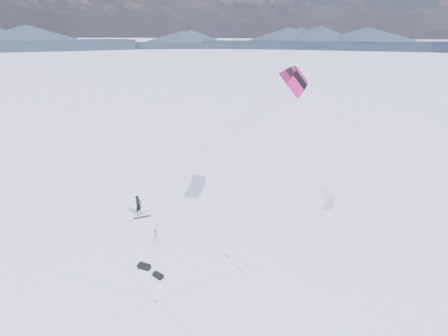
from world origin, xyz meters
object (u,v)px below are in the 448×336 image
at_px(snowkiter, 139,214).
at_px(snowboard, 142,217).
at_px(gear_bag_a, 144,266).
at_px(tripod, 156,235).
at_px(gear_bag_b, 158,275).

bearing_deg(snowkiter, snowboard, -122.53).
relative_size(snowkiter, gear_bag_a, 2.12).
distance_m(snowboard, gear_bag_a, 6.51).
relative_size(snowboard, tripod, 1.16).
bearing_deg(gear_bag_a, snowkiter, 126.01).
xyz_separation_m(snowkiter, gear_bag_a, (4.28, -5.66, 0.16)).
bearing_deg(snowboard, snowkiter, 104.87).
relative_size(gear_bag_a, gear_bag_b, 1.07).
bearing_deg(gear_bag_b, snowboard, 147.20).
xyz_separation_m(snowkiter, tripod, (3.65, -3.16, 0.78)).
xyz_separation_m(snowboard, gear_bag_b, (5.06, -5.70, 0.12)).
bearing_deg(tripod, gear_bag_a, -93.42).
xyz_separation_m(snowboard, tripod, (3.13, -2.81, 0.76)).
distance_m(tripod, gear_bag_a, 2.65).
bearing_deg(snowkiter, gear_bag_a, -140.79).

